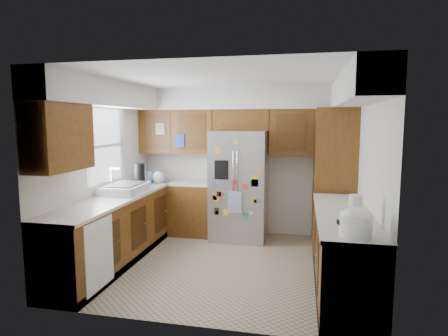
{
  "coord_description": "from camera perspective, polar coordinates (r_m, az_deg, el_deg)",
  "views": [
    {
      "loc": [
        1.02,
        -4.83,
        1.94
      ],
      "look_at": [
        -0.08,
        0.35,
        1.29
      ],
      "focal_mm": 30.0,
      "sensor_mm": 36.0,
      "label": 1
    }
  ],
  "objects": [
    {
      "name": "left_counter_clutter",
      "position": [
        6.23,
        -11.48,
        -1.36
      ],
      "size": [
        0.36,
        0.84,
        0.38
      ],
      "color": "black",
      "rests_on": "left_counter_run"
    },
    {
      "name": "paper_towel",
      "position": [
        4.0,
        19.37,
        -5.99
      ],
      "size": [
        0.13,
        0.13,
        0.3
      ],
      "primitive_type": "cylinder",
      "color": "white",
      "rests_on": "right_counter_run"
    },
    {
      "name": "sink_assembly",
      "position": [
        5.61,
        -14.9,
        -3.01
      ],
      "size": [
        0.52,
        0.7,
        0.37
      ],
      "color": "white",
      "rests_on": "left_counter_run"
    },
    {
      "name": "fridge",
      "position": [
        6.21,
        2.34,
        -2.65
      ],
      "size": [
        0.9,
        0.79,
        1.8
      ],
      "color": "#9E9EA3",
      "rests_on": "ground"
    },
    {
      "name": "pantry",
      "position": [
        6.06,
        16.39,
        -1.49
      ],
      "size": [
        0.6,
        0.9,
        2.15
      ],
      "primitive_type": "cube",
      "color": "#482C0D",
      "rests_on": "ground"
    },
    {
      "name": "bridge_cabinet",
      "position": [
        6.34,
        2.73,
        7.3
      ],
      "size": [
        0.96,
        0.34,
        0.35
      ],
      "primitive_type": "cube",
      "color": "#482C0D",
      "rests_on": "fridge"
    },
    {
      "name": "floor",
      "position": [
        5.3,
        0.05,
        -14.45
      ],
      "size": [
        3.6,
        3.6,
        0.0
      ],
      "primitive_type": "plane",
      "color": "tan",
      "rests_on": "ground"
    },
    {
      "name": "left_counter_run",
      "position": [
        5.61,
        -13.77,
        -8.82
      ],
      "size": [
        1.36,
        3.2,
        0.92
      ],
      "color": "#482C0D",
      "rests_on": "ground"
    },
    {
      "name": "room_shell",
      "position": [
        5.32,
        -0.26,
        5.73
      ],
      "size": [
        3.64,
        3.24,
        2.52
      ],
      "color": "silver",
      "rests_on": "ground"
    },
    {
      "name": "fridge_top_items",
      "position": [
        6.37,
        2.82,
        9.88
      ],
      "size": [
        0.66,
        0.25,
        0.25
      ],
      "color": "#1751B2",
      "rests_on": "bridge_cabinet"
    },
    {
      "name": "right_counter_run",
      "position": [
        4.64,
        17.66,
        -12.45
      ],
      "size": [
        0.63,
        2.25,
        0.92
      ],
      "color": "#482C0D",
      "rests_on": "ground"
    },
    {
      "name": "rice_cooker",
      "position": [
        3.59,
        19.44,
        -7.65
      ],
      "size": [
        0.3,
        0.29,
        0.26
      ],
      "color": "white",
      "rests_on": "right_counter_run"
    }
  ]
}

